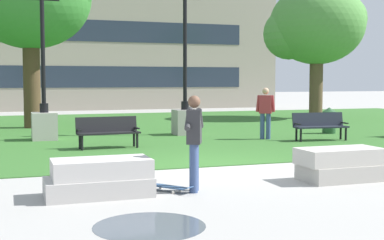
{
  "coord_description": "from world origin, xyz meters",
  "views": [
    {
      "loc": [
        -4.55,
        -11.26,
        1.98
      ],
      "look_at": [
        -1.15,
        -1.4,
        1.2
      ],
      "focal_mm": 50.0,
      "sensor_mm": 36.0,
      "label": 1
    }
  ],
  "objects": [
    {
      "name": "tree_far_left",
      "position": [
        10.46,
        12.81,
        4.77
      ],
      "size": [
        5.09,
        4.85,
        6.9
      ],
      "color": "brown",
      "rests_on": "grass_lawn"
    },
    {
      "name": "lamp_post_right",
      "position": [
        -3.44,
        6.87,
        1.05
      ],
      "size": [
        1.32,
        0.8,
        5.08
      ],
      "color": "#ADA89E",
      "rests_on": "grass_lawn"
    },
    {
      "name": "concrete_block_center",
      "position": [
        -3.1,
        -2.22,
        0.31
      ],
      "size": [
        1.8,
        0.9,
        0.64
      ],
      "color": "#BCB7B2",
      "rests_on": "ground"
    },
    {
      "name": "puddle",
      "position": [
        -2.78,
        -4.35,
        0.0
      ],
      "size": [
        1.54,
        1.54,
        0.01
      ],
      "primitive_type": "cylinder",
      "color": "#47515B",
      "rests_on": "ground"
    },
    {
      "name": "grass_lawn",
      "position": [
        0.0,
        10.0,
        0.01
      ],
      "size": [
        40.0,
        20.0,
        0.02
      ],
      "primitive_type": "cube",
      "color": "#336628",
      "rests_on": "ground"
    },
    {
      "name": "concrete_block_left",
      "position": [
        1.7,
        -2.32,
        0.31
      ],
      "size": [
        1.87,
        0.9,
        0.64
      ],
      "color": "#B2ADA3",
      "rests_on": "ground"
    },
    {
      "name": "skateboard",
      "position": [
        -1.91,
        -2.21,
        0.09
      ],
      "size": [
        0.78,
        0.93,
        0.14
      ],
      "color": "#2D4C75",
      "rests_on": "ground"
    },
    {
      "name": "lamp_post_left",
      "position": [
        1.47,
        6.99,
        1.1
      ],
      "size": [
        1.32,
        0.8,
        5.37
      ],
      "color": "gray",
      "rests_on": "grass_lawn"
    },
    {
      "name": "person_bystander_near_lawn",
      "position": [
        3.53,
        4.69,
        0.98
      ],
      "size": [
        0.61,
        0.43,
        1.71
      ],
      "color": "#384C7A",
      "rests_on": "grass_lawn"
    },
    {
      "name": "trash_bin",
      "position": [
        6.64,
        5.67,
        0.5
      ],
      "size": [
        0.49,
        0.49,
        0.96
      ],
      "color": "#234C28",
      "rests_on": "grass_lawn"
    },
    {
      "name": "park_bench_far_left",
      "position": [
        -1.85,
        4.05,
        0.54
      ],
      "size": [
        1.83,
        0.65,
        0.9
      ],
      "color": "black",
      "rests_on": "grass_lawn"
    },
    {
      "name": "park_bench_near_right",
      "position": [
        5.05,
        3.79,
        0.54
      ],
      "size": [
        1.84,
        0.67,
        0.9
      ],
      "color": "#1E232D",
      "rests_on": "grass_lawn"
    },
    {
      "name": "building_facade_distant",
      "position": [
        2.4,
        24.5,
        4.81
      ],
      "size": [
        23.38,
        1.03,
        9.62
      ],
      "color": "gray",
      "rests_on": "ground"
    },
    {
      "name": "person_skateboarder",
      "position": [
        -1.45,
        -2.39,
        0.97
      ],
      "size": [
        0.52,
        0.52,
        1.71
      ],
      "color": "#384C7A",
      "rests_on": "ground"
    },
    {
      "name": "ground_plane",
      "position": [
        0.0,
        0.0,
        0.0
      ],
      "size": [
        140.0,
        140.0,
        0.0
      ],
      "primitive_type": "plane",
      "color": "#A3A09B"
    }
  ]
}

